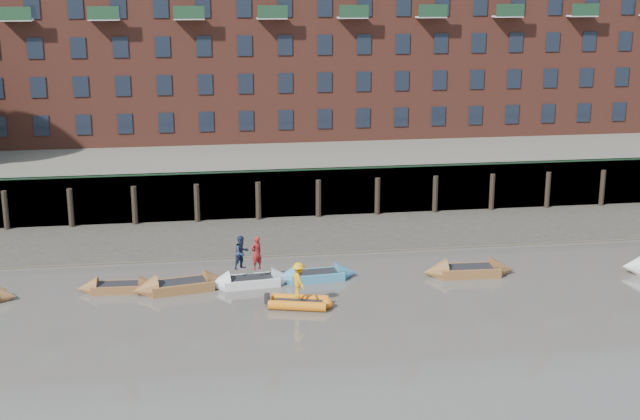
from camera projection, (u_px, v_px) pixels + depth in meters
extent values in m
plane|color=#565049|center=(347.00, 354.00, 38.36)|extent=(220.00, 220.00, 0.00)
cube|color=#3D382F|center=(296.00, 235.00, 55.55)|extent=(110.00, 8.00, 0.50)
cube|color=#4C4336|center=(303.00, 252.00, 52.30)|extent=(110.00, 1.60, 0.10)
cube|color=#2D2A26|center=(287.00, 194.00, 59.33)|extent=(110.00, 0.80, 3.20)
cylinder|color=black|center=(6.00, 211.00, 56.20)|extent=(0.36, 0.36, 2.60)
cylinder|color=black|center=(71.00, 208.00, 56.78)|extent=(0.36, 0.36, 2.60)
cylinder|color=black|center=(134.00, 206.00, 57.35)|extent=(0.36, 0.36, 2.60)
cylinder|color=black|center=(197.00, 204.00, 57.93)|extent=(0.36, 0.36, 2.60)
cylinder|color=black|center=(258.00, 201.00, 58.50)|extent=(0.36, 0.36, 2.60)
cylinder|color=black|center=(318.00, 199.00, 59.08)|extent=(0.36, 0.36, 2.60)
cylinder|color=black|center=(377.00, 197.00, 59.66)|extent=(0.36, 0.36, 2.60)
cylinder|color=black|center=(435.00, 195.00, 60.23)|extent=(0.36, 0.36, 2.60)
cylinder|color=black|center=(492.00, 193.00, 60.81)|extent=(0.36, 0.36, 2.60)
cylinder|color=black|center=(548.00, 191.00, 61.38)|extent=(0.36, 0.36, 2.60)
cylinder|color=black|center=(602.00, 189.00, 61.96)|extent=(0.36, 0.36, 2.60)
cube|color=#264C2D|center=(288.00, 170.00, 58.62)|extent=(110.00, 0.06, 0.10)
cube|color=#5E594D|center=(268.00, 154.00, 72.32)|extent=(110.00, 28.00, 3.20)
cube|color=brown|center=(266.00, 58.00, 71.30)|extent=(80.00, 10.00, 12.00)
cube|color=black|center=(41.00, 126.00, 65.15)|extent=(1.10, 0.12, 1.50)
cube|color=black|center=(83.00, 125.00, 65.58)|extent=(1.10, 0.12, 1.50)
cube|color=black|center=(125.00, 124.00, 66.02)|extent=(1.10, 0.12, 1.50)
cube|color=black|center=(166.00, 123.00, 66.45)|extent=(1.10, 0.12, 1.50)
cube|color=black|center=(206.00, 122.00, 66.88)|extent=(1.10, 0.12, 1.50)
cube|color=black|center=(246.00, 121.00, 67.31)|extent=(1.10, 0.12, 1.50)
cube|color=black|center=(286.00, 120.00, 67.74)|extent=(1.10, 0.12, 1.50)
cube|color=black|center=(325.00, 119.00, 68.18)|extent=(1.10, 0.12, 1.50)
cube|color=black|center=(363.00, 118.00, 68.61)|extent=(1.10, 0.12, 1.50)
cube|color=black|center=(401.00, 117.00, 69.04)|extent=(1.10, 0.12, 1.50)
cube|color=black|center=(438.00, 116.00, 69.47)|extent=(1.10, 0.12, 1.50)
cube|color=black|center=(475.00, 115.00, 69.90)|extent=(1.10, 0.12, 1.50)
cube|color=black|center=(512.00, 114.00, 70.34)|extent=(1.10, 0.12, 1.50)
cube|color=black|center=(548.00, 113.00, 70.77)|extent=(1.10, 0.12, 1.50)
cube|color=black|center=(584.00, 112.00, 71.20)|extent=(1.10, 0.12, 1.50)
cube|color=black|center=(619.00, 112.00, 71.63)|extent=(1.10, 0.12, 1.50)
cube|color=black|center=(38.00, 87.00, 64.42)|extent=(1.10, 0.12, 1.50)
cube|color=black|center=(81.00, 87.00, 64.86)|extent=(1.10, 0.12, 1.50)
cube|color=black|center=(123.00, 86.00, 65.29)|extent=(1.10, 0.12, 1.50)
cube|color=black|center=(164.00, 85.00, 65.72)|extent=(1.10, 0.12, 1.50)
cube|color=black|center=(205.00, 84.00, 66.15)|extent=(1.10, 0.12, 1.50)
cube|color=black|center=(245.00, 84.00, 66.58)|extent=(1.10, 0.12, 1.50)
cube|color=black|center=(285.00, 83.00, 67.02)|extent=(1.10, 0.12, 1.50)
cube|color=black|center=(325.00, 82.00, 67.45)|extent=(1.10, 0.12, 1.50)
cube|color=black|center=(363.00, 81.00, 67.88)|extent=(1.10, 0.12, 1.50)
cube|color=black|center=(402.00, 81.00, 68.31)|extent=(1.10, 0.12, 1.50)
cube|color=black|center=(440.00, 80.00, 68.75)|extent=(1.10, 0.12, 1.50)
cube|color=black|center=(477.00, 79.00, 69.18)|extent=(1.10, 0.12, 1.50)
cube|color=black|center=(514.00, 79.00, 69.61)|extent=(1.10, 0.12, 1.50)
cube|color=black|center=(550.00, 78.00, 70.04)|extent=(1.10, 0.12, 1.50)
cube|color=black|center=(586.00, 77.00, 70.47)|extent=(1.10, 0.12, 1.50)
cube|color=black|center=(622.00, 77.00, 70.91)|extent=(1.10, 0.12, 1.50)
cube|color=black|center=(35.00, 48.00, 63.70)|extent=(1.10, 0.12, 1.50)
cube|color=black|center=(78.00, 48.00, 64.13)|extent=(1.10, 0.12, 1.50)
cube|color=black|center=(121.00, 47.00, 64.56)|extent=(1.10, 0.12, 1.50)
cube|color=black|center=(162.00, 47.00, 64.99)|extent=(1.10, 0.12, 1.50)
cube|color=black|center=(204.00, 46.00, 65.43)|extent=(1.10, 0.12, 1.50)
cube|color=black|center=(245.00, 46.00, 65.86)|extent=(1.10, 0.12, 1.50)
cube|color=black|center=(285.00, 45.00, 66.29)|extent=(1.10, 0.12, 1.50)
cube|color=black|center=(325.00, 45.00, 66.72)|extent=(1.10, 0.12, 1.50)
cube|color=black|center=(364.00, 44.00, 67.15)|extent=(1.10, 0.12, 1.50)
cube|color=black|center=(403.00, 44.00, 67.59)|extent=(1.10, 0.12, 1.50)
cube|color=black|center=(441.00, 43.00, 68.02)|extent=(1.10, 0.12, 1.50)
cube|color=black|center=(479.00, 43.00, 68.45)|extent=(1.10, 0.12, 1.50)
cube|color=black|center=(516.00, 42.00, 68.88)|extent=(1.10, 0.12, 1.50)
cube|color=black|center=(553.00, 42.00, 69.31)|extent=(1.10, 0.12, 1.50)
cube|color=black|center=(589.00, 42.00, 69.75)|extent=(1.10, 0.12, 1.50)
cube|color=black|center=(625.00, 41.00, 70.18)|extent=(1.10, 0.12, 1.50)
cube|color=black|center=(32.00, 8.00, 62.97)|extent=(1.10, 0.12, 1.50)
cube|color=black|center=(75.00, 8.00, 63.40)|extent=(1.10, 0.12, 1.50)
cube|color=black|center=(118.00, 8.00, 63.83)|extent=(1.10, 0.12, 1.50)
cube|color=black|center=(161.00, 7.00, 64.27)|extent=(1.10, 0.12, 1.50)
cube|color=black|center=(203.00, 7.00, 64.70)|extent=(1.10, 0.12, 1.50)
cube|color=black|center=(244.00, 7.00, 65.13)|extent=(1.10, 0.12, 1.50)
cube|color=black|center=(285.00, 7.00, 65.56)|extent=(1.10, 0.12, 1.50)
cube|color=black|center=(325.00, 6.00, 65.99)|extent=(1.10, 0.12, 1.50)
cube|color=black|center=(364.00, 6.00, 66.43)|extent=(1.10, 0.12, 1.50)
cube|color=black|center=(404.00, 6.00, 66.86)|extent=(1.10, 0.12, 1.50)
cube|color=black|center=(442.00, 6.00, 67.29)|extent=(1.10, 0.12, 1.50)
cube|color=black|center=(480.00, 6.00, 67.72)|extent=(1.10, 0.12, 1.50)
cube|color=black|center=(518.00, 5.00, 68.16)|extent=(1.10, 0.12, 1.50)
cube|color=black|center=(555.00, 5.00, 68.59)|extent=(1.10, 0.12, 1.50)
cube|color=black|center=(592.00, 5.00, 69.02)|extent=(1.10, 0.12, 1.50)
cube|color=black|center=(628.00, 5.00, 69.45)|extent=(1.10, 0.12, 1.50)
cone|color=brown|center=(6.00, 296.00, 44.52)|extent=(1.26, 1.39, 1.22)
cube|color=brown|center=(119.00, 287.00, 45.77)|extent=(2.75, 1.35, 0.42)
cone|color=brown|center=(150.00, 286.00, 45.92)|extent=(1.11, 1.27, 1.21)
cone|color=brown|center=(88.00, 288.00, 45.62)|extent=(1.11, 1.27, 1.21)
cube|color=black|center=(118.00, 284.00, 45.72)|extent=(2.28, 1.02, 0.06)
cube|color=brown|center=(181.00, 286.00, 45.88)|extent=(3.43, 2.05, 0.50)
cone|color=brown|center=(217.00, 282.00, 46.50)|extent=(1.51, 1.66, 1.45)
cone|color=brown|center=(145.00, 290.00, 45.27)|extent=(1.51, 1.66, 1.45)
cube|color=black|center=(181.00, 282.00, 45.82)|extent=(2.83, 1.59, 0.06)
cube|color=silver|center=(251.00, 281.00, 46.61)|extent=(3.05, 1.63, 0.46)
cone|color=silver|center=(283.00, 279.00, 47.03)|extent=(1.27, 1.44, 1.32)
cone|color=silver|center=(218.00, 284.00, 46.19)|extent=(1.27, 1.44, 1.32)
cube|color=black|center=(251.00, 278.00, 46.56)|extent=(2.53, 1.25, 0.06)
cube|color=teal|center=(316.00, 276.00, 47.50)|extent=(2.97, 1.54, 0.45)
cone|color=teal|center=(346.00, 273.00, 47.88)|extent=(1.22, 1.39, 1.29)
cone|color=teal|center=(286.00, 278.00, 47.12)|extent=(1.22, 1.39, 1.29)
cube|color=black|center=(316.00, 272.00, 47.45)|extent=(2.46, 1.17, 0.06)
cube|color=brown|center=(469.00, 271.00, 48.18)|extent=(3.28, 1.58, 0.50)
cone|color=brown|center=(502.00, 270.00, 48.38)|extent=(1.31, 1.50, 1.45)
cone|color=brown|center=(435.00, 272.00, 47.98)|extent=(1.31, 1.50, 1.45)
cube|color=black|center=(469.00, 267.00, 48.12)|extent=(2.73, 1.19, 0.06)
cylinder|color=orange|center=(300.00, 299.00, 44.12)|extent=(2.85, 1.21, 0.47)
cylinder|color=orange|center=(297.00, 306.00, 43.17)|extent=(2.85, 1.21, 0.47)
sphere|color=orange|center=(327.00, 304.00, 43.48)|extent=(0.54, 0.54, 0.54)
cube|color=black|center=(299.00, 302.00, 43.65)|extent=(2.49, 1.42, 0.16)
cone|color=silver|center=(637.00, 267.00, 48.35)|extent=(1.87, 2.11, 1.85)
imported|color=maroon|center=(256.00, 253.00, 46.21)|extent=(0.78, 0.72, 1.79)
imported|color=#19233F|center=(242.00, 252.00, 46.30)|extent=(1.10, 1.05, 1.79)
imported|color=orange|center=(299.00, 280.00, 43.29)|extent=(0.95, 1.29, 1.79)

